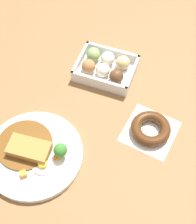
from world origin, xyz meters
TOP-DOWN VIEW (x-y plane):
  - ground_plane at (0.00, 0.00)m, footprint 1.60×1.60m
  - curry_plate at (0.05, 0.15)m, footprint 0.26×0.26m
  - donut_box at (-0.03, -0.19)m, footprint 0.18×0.14m
  - chocolate_ring_donut at (-0.22, -0.03)m, footprint 0.16×0.16m

SIDE VIEW (x-z plane):
  - ground_plane at x=0.00m, z-range 0.00..0.00m
  - curry_plate at x=0.05m, z-range -0.02..0.05m
  - chocolate_ring_donut at x=-0.22m, z-range 0.00..0.03m
  - donut_box at x=-0.03m, z-range 0.00..0.05m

